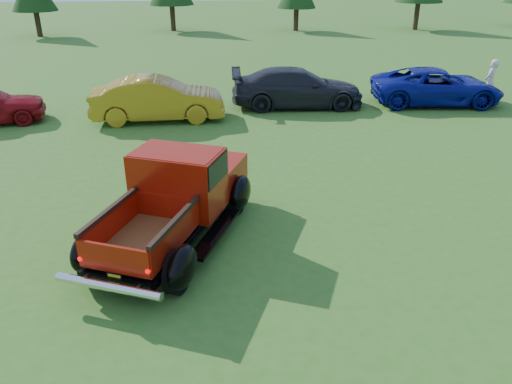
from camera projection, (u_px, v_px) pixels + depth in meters
ground at (279, 244)px, 9.38m from camera, size 120.00×120.00×0.00m
pickup_truck at (180, 195)px, 9.48m from camera, size 3.48×4.78×1.67m
show_car_yellow at (158, 99)px, 16.26m from camera, size 4.30×1.55×1.41m
show_car_grey at (297, 88)px, 17.81m from camera, size 4.79×2.19×1.36m
show_car_blue at (437, 86)px, 18.14m from camera, size 4.84×2.64×1.29m
spectator at (490, 82)px, 17.94m from camera, size 0.71×0.68×1.64m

